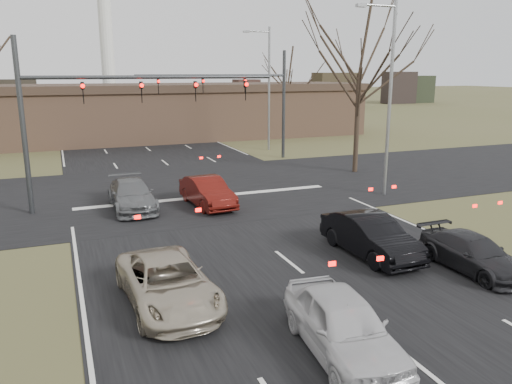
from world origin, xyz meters
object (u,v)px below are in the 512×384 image
Objects in this scene: streetlight_right_near at (388,89)px; streetlight_right_far at (267,83)px; car_grey_ahead at (132,195)px; car_red_ahead at (207,192)px; mast_arm_far at (249,92)px; car_charcoal_sedan at (473,253)px; building at (155,111)px; mast_arm_near at (97,102)px; car_black_hatch at (370,236)px; car_white_sedan at (343,325)px; car_silver_suv at (168,282)px.

streetlight_right_near and streetlight_right_far have the same top height.
car_red_ahead is at bearing -13.29° from car_grey_ahead.
mast_arm_far is 1.11× the size of streetlight_right_far.
car_red_ahead is at bearing -122.02° from streetlight_right_far.
mast_arm_far is at bearing -128.11° from streetlight_right_far.
streetlight_right_near is at bearing 70.53° from car_charcoal_sedan.
mast_arm_near is (-7.23, -25.00, 2.41)m from building.
streetlight_right_near is at bearing -12.05° from mast_arm_near.
car_grey_ahead is at bearing 161.68° from car_red_ahead.
mast_arm_far reaches higher than car_charcoal_sedan.
streetlight_right_far reaches higher than mast_arm_far.
mast_arm_near is at bearing -138.78° from mast_arm_far.
car_black_hatch is (-3.18, -20.45, -4.28)m from mast_arm_far.
streetlight_right_near is 1.00× the size of streetlight_right_far.
car_grey_ahead is at bearing 124.85° from car_black_hatch.
building is 38.09m from car_charcoal_sedan.
car_charcoal_sedan is at bearing -109.26° from streetlight_right_near.
car_red_ahead is (0.81, 13.95, -0.02)m from car_white_sedan.
car_silver_suv is (0.66, -11.65, -4.40)m from mast_arm_near.
building is 8.84× the size of car_grey_ahead.
streetlight_right_near reaches higher than car_black_hatch.
streetlight_right_far is 2.23× the size of car_black_hatch.
streetlight_right_far is 2.08× the size of car_grey_ahead.
building is at bearing 103.69° from streetlight_right_near.
streetlight_right_near is at bearing 57.33° from car_white_sedan.
mast_arm_far is 5.12m from streetlight_right_far.
building is 15.75m from mast_arm_far.
mast_arm_near is at bearing 126.78° from car_black_hatch.
mast_arm_far is 15.54m from car_grey_ahead.
car_red_ahead is (4.07, 9.94, 0.04)m from car_silver_suv.
car_black_hatch is at bearing 6.01° from car_silver_suv.
building is 9.84× the size of car_white_sedan.
car_black_hatch is (-5.82, -7.45, -4.85)m from streetlight_right_near.
mast_arm_far is at bearing 87.76° from car_charcoal_sedan.
car_black_hatch is 1.10× the size of car_charcoal_sedan.
car_black_hatch is at bearing -128.01° from streetlight_right_near.
car_black_hatch is at bearing -53.84° from car_grey_ahead.
car_red_ahead is (-2.50, -26.71, -1.95)m from building.
mast_arm_near is at bearing 110.06° from car_white_sedan.
car_white_sedan is at bearing -98.50° from car_red_ahead.
building reaches higher than car_charcoal_sedan.
car_silver_suv is 10.74m from car_red_ahead.
car_silver_suv is at bearing 172.72° from car_charcoal_sedan.
building is 40.84m from car_white_sedan.
car_red_ahead is at bearing 92.68° from car_white_sedan.
car_charcoal_sedan is 15.24m from car_grey_ahead.
streetlight_right_far is at bearing 51.89° from mast_arm_far.
streetlight_right_far is at bearing 43.89° from mast_arm_near.
mast_arm_far reaches higher than car_silver_suv.
car_charcoal_sedan is (-3.95, -26.88, -4.99)m from streetlight_right_far.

